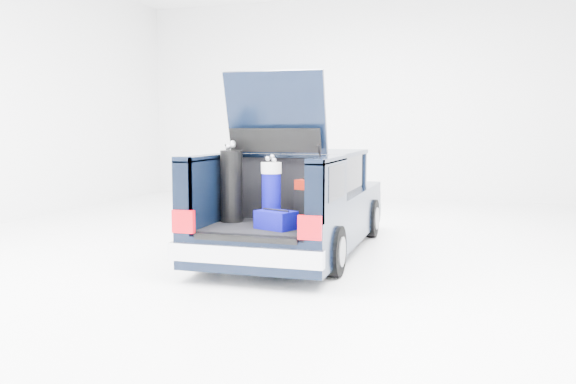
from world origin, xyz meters
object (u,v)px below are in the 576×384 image
(red_suitcase, at_px, (311,202))
(blue_golf_bag, at_px, (271,192))
(blue_duffel, at_px, (276,220))
(car, at_px, (300,204))
(black_golf_bag, at_px, (232,186))

(red_suitcase, distance_m, blue_golf_bag, 0.51)
(blue_golf_bag, bearing_deg, blue_duffel, -61.86)
(car, height_order, blue_golf_bag, car)
(red_suitcase, xyz_separation_m, blue_duffel, (-0.30, -0.45, -0.16))
(red_suitcase, relative_size, blue_duffel, 1.09)
(car, xyz_separation_m, blue_duffel, (0.20, -1.76, 0.03))
(car, bearing_deg, blue_duffel, -83.57)
(car, xyz_separation_m, blue_golf_bag, (0.01, -1.35, 0.31))
(car, xyz_separation_m, red_suitcase, (0.50, -1.31, 0.20))
(black_golf_bag, relative_size, blue_golf_bag, 1.17)
(red_suitcase, height_order, blue_golf_bag, blue_golf_bag)
(black_golf_bag, distance_m, blue_golf_bag, 0.52)
(blue_golf_bag, relative_size, blue_duffel, 1.62)
(car, relative_size, blue_duffel, 8.88)
(black_golf_bag, relative_size, blue_duffel, 1.91)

